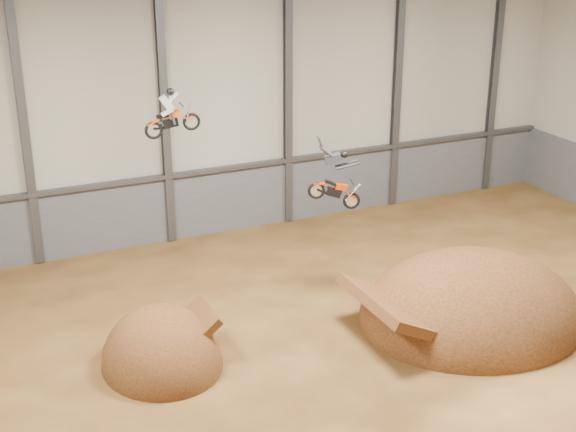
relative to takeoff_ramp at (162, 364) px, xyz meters
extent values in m
plane|color=#4B2E14|center=(7.19, -3.23, 0.00)|extent=(40.00, 40.00, 0.00)
cube|color=#B3AF9E|center=(7.19, 11.77, 7.00)|extent=(40.00, 0.10, 14.00)
cube|color=#5A5D62|center=(7.19, 11.67, 1.75)|extent=(39.80, 0.18, 3.50)
cube|color=#47494F|center=(7.19, 11.52, 3.55)|extent=(39.80, 0.35, 0.20)
cube|color=#47494F|center=(-2.81, 11.57, 7.00)|extent=(0.40, 0.36, 13.90)
cube|color=#47494F|center=(3.86, 11.57, 7.00)|extent=(0.40, 0.36, 13.90)
cube|color=#47494F|center=(10.53, 11.57, 7.00)|extent=(0.40, 0.36, 13.90)
cube|color=#47494F|center=(17.19, 11.57, 7.00)|extent=(0.40, 0.36, 13.90)
cube|color=#47494F|center=(23.86, 11.57, 7.00)|extent=(0.40, 0.36, 13.90)
ellipsoid|color=#402210|center=(0.00, 0.00, 0.00)|extent=(4.54, 5.24, 4.54)
ellipsoid|color=#402210|center=(12.85, -1.94, 0.00)|extent=(9.72, 8.60, 5.61)
camera|label=1|loc=(-6.59, -26.02, 16.32)|focal=50.00mm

